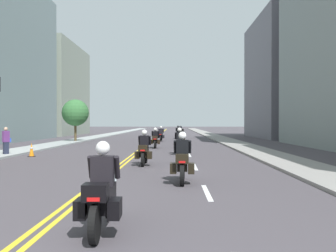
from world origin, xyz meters
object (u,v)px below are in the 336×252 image
(motorcycle_7, at_px, (178,133))
(street_tree_0, at_px, (75,113))
(motorcycle_4, at_px, (155,140))
(traffic_cone_1, at_px, (32,150))
(motorcycle_3, at_px, (180,144))
(motorcycle_2, at_px, (144,151))
(pedestrian_0, at_px, (6,141))
(motorcycle_0, at_px, (102,195))
(motorcycle_1, at_px, (182,162))
(motorcycle_6, at_px, (161,135))
(motorcycle_5, at_px, (181,137))

(motorcycle_7, xyz_separation_m, street_tree_0, (-10.41, -7.60, 2.29))
(motorcycle_4, height_order, traffic_cone_1, motorcycle_4)
(motorcycle_3, bearing_deg, motorcycle_2, -109.54)
(pedestrian_0, bearing_deg, motorcycle_4, -11.26)
(motorcycle_3, bearing_deg, motorcycle_0, -98.88)
(pedestrian_0, xyz_separation_m, street_tree_0, (-0.13, 15.72, 2.07))
(motorcycle_1, bearing_deg, motorcycle_6, 95.57)
(motorcycle_6, bearing_deg, traffic_cone_1, -108.70)
(motorcycle_2, distance_m, motorcycle_6, 22.11)
(motorcycle_2, height_order, traffic_cone_1, motorcycle_2)
(motorcycle_4, distance_m, pedestrian_0, 10.89)
(pedestrian_0, bearing_deg, motorcycle_6, 13.38)
(motorcycle_6, bearing_deg, motorcycle_0, -87.78)
(motorcycle_2, distance_m, motorcycle_5, 16.61)
(motorcycle_0, bearing_deg, motorcycle_2, 89.09)
(motorcycle_0, distance_m, motorcycle_5, 27.02)
(motorcycle_0, bearing_deg, motorcycle_1, 72.69)
(motorcycle_3, distance_m, motorcycle_6, 16.35)
(traffic_cone_1, bearing_deg, motorcycle_4, 47.42)
(motorcycle_2, height_order, pedestrian_0, pedestrian_0)
(motorcycle_2, relative_size, motorcycle_6, 0.95)
(traffic_cone_1, distance_m, street_tree_0, 16.37)
(motorcycle_1, height_order, motorcycle_3, motorcycle_1)
(traffic_cone_1, bearing_deg, motorcycle_6, 69.30)
(motorcycle_7, bearing_deg, traffic_cone_1, -110.61)
(motorcycle_6, bearing_deg, motorcycle_1, -84.46)
(motorcycle_2, height_order, motorcycle_6, motorcycle_2)
(motorcycle_3, xyz_separation_m, motorcycle_7, (0.12, 21.97, -0.01))
(motorcycle_1, relative_size, motorcycle_5, 0.94)
(motorcycle_6, distance_m, pedestrian_0, 19.52)
(motorcycle_3, distance_m, pedestrian_0, 10.26)
(motorcycle_3, relative_size, motorcycle_5, 0.91)
(traffic_cone_1, relative_size, street_tree_0, 0.18)
(motorcycle_1, bearing_deg, motorcycle_5, 91.24)
(motorcycle_6, xyz_separation_m, pedestrian_0, (-8.42, -17.61, 0.22))
(motorcycle_0, relative_size, pedestrian_0, 1.34)
(motorcycle_0, relative_size, motorcycle_6, 1.00)
(motorcycle_5, relative_size, street_tree_0, 0.54)
(motorcycle_6, relative_size, traffic_cone_1, 2.87)
(motorcycle_0, xyz_separation_m, motorcycle_7, (1.73, 38.29, -0.01))
(street_tree_0, bearing_deg, motorcycle_7, 36.13)
(motorcycle_5, xyz_separation_m, pedestrian_0, (-10.40, -11.99, 0.19))
(motorcycle_5, relative_size, motorcycle_6, 1.02)
(motorcycle_3, bearing_deg, motorcycle_7, 86.48)
(motorcycle_7, distance_m, street_tree_0, 13.09)
(motorcycle_2, height_order, street_tree_0, street_tree_0)
(motorcycle_2, xyz_separation_m, motorcycle_4, (-0.09, 11.47, -0.01))
(motorcycle_2, distance_m, motorcycle_3, 6.10)
(motorcycle_1, xyz_separation_m, motorcycle_7, (0.18, 32.83, -0.01))
(motorcycle_0, xyz_separation_m, motorcycle_1, (1.55, 5.46, -0.00))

